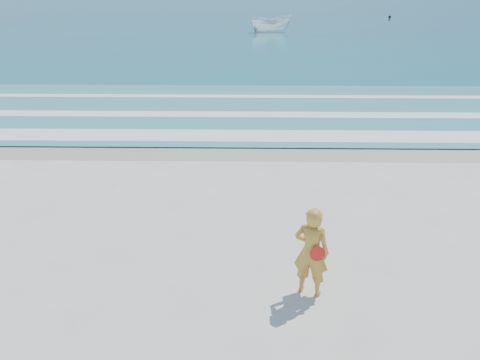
{
  "coord_description": "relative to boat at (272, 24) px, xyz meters",
  "views": [
    {
      "loc": [
        -0.01,
        -6.16,
        5.42
      ],
      "look_at": [
        -0.2,
        4.0,
        1.0
      ],
      "focal_mm": 35.0,
      "sensor_mm": 36.0,
      "label": 1
    }
  ],
  "objects": [
    {
      "name": "ground",
      "position": [
        -2.41,
        -46.02,
        -0.89
      ],
      "size": [
        400.0,
        400.0,
        0.0
      ],
      "primitive_type": "plane",
      "color": "silver",
      "rests_on": "ground"
    },
    {
      "name": "wet_sand",
      "position": [
        -2.41,
        -37.02,
        -0.89
      ],
      "size": [
        400.0,
        2.4,
        0.0
      ],
      "primitive_type": "cube",
      "color": "#B2A893",
      "rests_on": "ground"
    },
    {
      "name": "ocean",
      "position": [
        -2.41,
        58.98,
        -0.87
      ],
      "size": [
        400.0,
        190.0,
        0.04
      ],
      "primitive_type": "cube",
      "color": "#19727F",
      "rests_on": "ground"
    },
    {
      "name": "shallow",
      "position": [
        -2.41,
        -32.02,
        -0.85
      ],
      "size": [
        400.0,
        10.0,
        0.01
      ],
      "primitive_type": "cube",
      "color": "#59B7AD",
      "rests_on": "ocean"
    },
    {
      "name": "foam_near",
      "position": [
        -2.41,
        -35.72,
        -0.84
      ],
      "size": [
        400.0,
        1.4,
        0.01
      ],
      "primitive_type": "cube",
      "color": "white",
      "rests_on": "shallow"
    },
    {
      "name": "foam_mid",
      "position": [
        -2.41,
        -32.82,
        -0.84
      ],
      "size": [
        400.0,
        0.9,
        0.01
      ],
      "primitive_type": "cube",
      "color": "white",
      "rests_on": "shallow"
    },
    {
      "name": "foam_far",
      "position": [
        -2.41,
        -29.52,
        -0.84
      ],
      "size": [
        400.0,
        0.6,
        0.01
      ],
      "primitive_type": "cube",
      "color": "white",
      "rests_on": "shallow"
    },
    {
      "name": "boat",
      "position": [
        0.0,
        0.0,
        0.0
      ],
      "size": [
        4.66,
        2.56,
        1.7
      ],
      "primitive_type": "imported",
      "rotation": [
        0.0,
        0.0,
        1.79
      ],
      "color": "white",
      "rests_on": "ocean"
    },
    {
      "name": "buoy",
      "position": [
        17.59,
        18.28,
        -0.65
      ],
      "size": [
        0.4,
        0.4,
        0.4
      ],
      "primitive_type": "sphere",
      "color": "black",
      "rests_on": "ocean"
    },
    {
      "name": "woman",
      "position": [
        -1.26,
        -44.96,
        -0.01
      ],
      "size": [
        0.75,
        0.62,
        1.76
      ],
      "color": "gold",
      "rests_on": "ground"
    }
  ]
}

